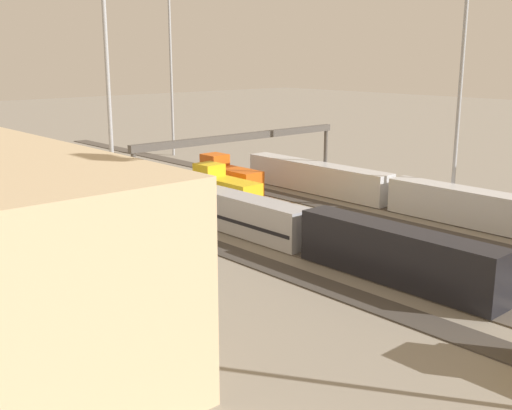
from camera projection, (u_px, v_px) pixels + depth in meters
name	position (u px, v px, depth m)	size (l,w,h in m)	color
ground_plane	(256.00, 210.00, 73.00)	(400.00, 400.00, 0.00)	gray
track_bed_0	(328.00, 194.00, 81.08)	(140.00, 2.80, 0.12)	#4C443D
track_bed_1	(301.00, 200.00, 77.85)	(140.00, 2.80, 0.12)	#3D3833
track_bed_2	(272.00, 207.00, 74.61)	(140.00, 2.80, 0.12)	#4C443D
track_bed_3	(240.00, 213.00, 71.37)	(140.00, 2.80, 0.12)	#3D3833
track_bed_4	(205.00, 221.00, 68.14)	(140.00, 2.80, 0.12)	#4C443D
track_bed_5	(167.00, 229.00, 64.90)	(140.00, 2.80, 0.12)	#3D3833
train_on_track_3	(224.00, 191.00, 73.03)	(10.00, 3.00, 5.00)	gold
train_on_track_4	(150.00, 188.00, 75.58)	(90.60, 3.06, 4.40)	black
train_on_track_2	(228.00, 179.00, 80.10)	(10.00, 3.00, 5.00)	#D85914
train_on_track_0	(474.00, 207.00, 65.75)	(66.40, 3.00, 4.40)	black
light_mast_0	(170.00, 49.00, 108.80)	(2.80, 0.70, 29.71)	#9EA0A5
light_mast_2	(463.00, 52.00, 67.83)	(2.80, 0.70, 28.51)	#9EA0A5
light_mast_3	(105.00, 29.00, 61.74)	(2.80, 0.70, 32.61)	#9EA0A5
signal_gantry	(242.00, 144.00, 73.05)	(0.70, 30.00, 8.80)	#4C4742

